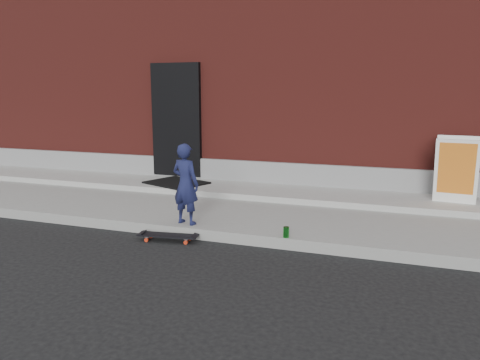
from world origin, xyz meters
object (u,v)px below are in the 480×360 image
at_px(child, 186,184).
at_px(pizza_sign, 457,169).
at_px(soda_can, 286,232).
at_px(skateboard, 168,236).

xyz_separation_m(child, pizza_sign, (3.62, 2.25, 0.06)).
bearing_deg(child, pizza_sign, -136.55).
relative_size(child, soda_can, 8.20).
xyz_separation_m(child, soda_can, (1.47, -0.15, -0.50)).
height_order(child, skateboard, child).
relative_size(child, pizza_sign, 1.08).
distance_m(child, soda_can, 1.56).
bearing_deg(skateboard, pizza_sign, 35.29).
relative_size(child, skateboard, 1.40).
bearing_deg(child, soda_can, -174.20).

